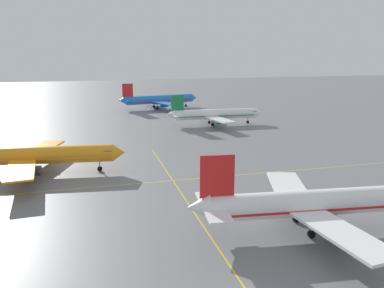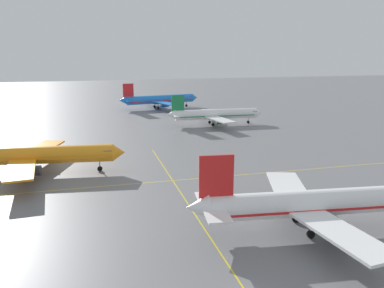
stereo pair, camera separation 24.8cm
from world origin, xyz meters
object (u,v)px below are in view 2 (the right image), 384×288
airliner_second_row (34,155)px  airliner_far_left_stand (159,99)px  airliner_front_gate (314,203)px  airliner_third_row (215,114)px

airliner_second_row → airliner_far_left_stand: bearing=64.4°
airliner_front_gate → airliner_far_left_stand: 121.13m
airliner_front_gate → airliner_second_row: bearing=137.8°
airliner_front_gate → airliner_third_row: 79.57m
airliner_front_gate → airliner_second_row: size_ratio=1.02×
airliner_far_left_stand → airliner_third_row: bearing=-75.0°
airliner_third_row → airliner_far_left_stand: 43.82m
airliner_second_row → airliner_third_row: 66.51m
airliner_second_row → airliner_third_row: (51.63, 41.93, -0.30)m
airliner_front_gate → airliner_far_left_stand: size_ratio=1.03×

